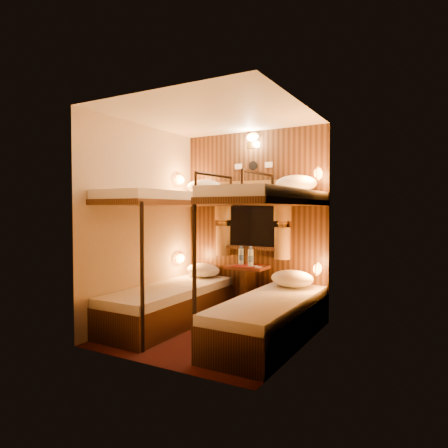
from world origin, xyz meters
The scene contains 22 objects.
floor centered at (0.00, 0.00, 0.00)m, with size 2.10×2.10×0.00m, color black.
ceiling centered at (0.00, 0.00, 2.40)m, with size 2.10×2.10×0.00m, color silver.
wall_back centered at (0.00, 1.05, 1.20)m, with size 2.40×2.40×0.00m, color #C6B293.
wall_front centered at (0.00, -1.05, 1.20)m, with size 2.40×2.40×0.00m, color #C6B293.
wall_left centered at (-1.00, 0.00, 1.20)m, with size 2.40×2.40×0.00m, color #C6B293.
wall_right centered at (1.00, 0.00, 1.20)m, with size 2.40×2.40×0.00m, color #C6B293.
back_panel centered at (0.00, 1.04, 1.20)m, with size 2.00×0.03×2.40m, color black.
bunk_left centered at (-0.65, 0.07, 0.56)m, with size 0.72×1.90×1.82m.
bunk_right centered at (0.65, 0.07, 0.56)m, with size 0.72×1.90×1.82m.
window centered at (0.00, 1.00, 1.18)m, with size 1.00×0.12×0.79m.
curtains centered at (0.00, 0.97, 1.26)m, with size 1.10×0.22×1.00m.
back_fixtures centered at (0.00, 1.00, 2.25)m, with size 0.54×0.09×0.48m.
reading_lamps centered at (0.00, 0.70, 1.24)m, with size 2.00×0.20×1.25m.
table centered at (0.00, 0.85, 0.41)m, with size 0.50×0.34×0.66m.
bottle_left centered at (-0.12, 0.90, 0.76)m, with size 0.07×0.07×0.25m.
bottle_right centered at (0.07, 0.80, 0.76)m, with size 0.07×0.07×0.26m.
sachet_a centered at (0.17, 0.80, 0.65)m, with size 0.09×0.07×0.01m, color silver.
sachet_b centered at (0.09, 0.87, 0.65)m, with size 0.07×0.05×0.01m, color silver.
pillow_lower_left centered at (-0.65, 0.81, 0.55)m, with size 0.48×0.34×0.19m, color white.
pillow_lower_right centered at (0.65, 0.72, 0.56)m, with size 0.51×0.37×0.20m, color white.
pillow_upper_left centered at (-0.65, 0.84, 1.68)m, with size 0.49×0.35×0.19m, color white.
pillow_upper_right centered at (0.65, 0.84, 1.69)m, with size 0.51×0.36×0.20m, color white.
Camera 1 is at (2.25, -3.75, 1.37)m, focal length 32.00 mm.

